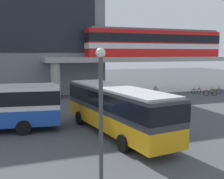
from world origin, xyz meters
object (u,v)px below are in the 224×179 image
Objects in this scene: bus_main at (116,105)px; bicycle_black at (215,91)px; bicycle_red at (113,98)px; pedestrian_at_kerb at (156,94)px; bicycle_green at (154,94)px; train at (155,43)px; bicycle_blue at (196,91)px; bicycle_orange at (210,93)px; bicycle_silver at (127,96)px.

bus_main is 6.35× the size of bicycle_black.
bus_main is at bearing -109.32° from bicycle_red.
pedestrian_at_kerb is at bearing 49.41° from bus_main.
bus_main reaches higher than bicycle_green.
bicycle_blue is at bearing -45.54° from train.
bicycle_orange is 0.95× the size of bicycle_black.
bicycle_silver is at bearing 26.47° from bicycle_red.
bicycle_green is 0.98× the size of pedestrian_at_kerb.
train is 11.18× the size of bicycle_black.
bus_main is 6.30× the size of bicycle_green.
bicycle_red is at bearing -153.53° from bicycle_silver.
bicycle_blue is at bearing 160.33° from bicycle_black.
bus_main is at bearing -146.68° from bicycle_black.
train is 11.16× the size of bicycle_blue.
train is 11.21× the size of bicycle_red.
train is 22.18m from bus_main.
bicycle_blue is (-0.58, 2.07, 0.00)m from bicycle_orange.
pedestrian_at_kerb is (8.58, 10.02, -1.12)m from bus_main.
bicycle_blue is 1.00× the size of bicycle_red.
bus_main is 14.42m from bicycle_silver.
train reaches higher than pedestrian_at_kerb.
bicycle_blue is at bearing 105.56° from bicycle_orange.
bicycle_blue is at bearing 22.87° from pedestrian_at_kerb.
bicycle_red is (-2.24, -1.11, 0.00)m from bicycle_silver.
bicycle_blue is 12.67m from bicycle_red.
bicycle_silver and bicycle_green have the same top height.
bicycle_orange is 0.93× the size of pedestrian_at_kerb.
bicycle_red is at bearing 178.36° from bicycle_orange.
pedestrian_at_kerb reaches higher than bicycle_red.
pedestrian_at_kerb is (4.47, -1.71, 0.51)m from bicycle_red.
bicycle_blue is at bearing 38.86° from bus_main.
bicycle_silver is 0.98× the size of pedestrian_at_kerb.
bicycle_orange is 2.15m from bicycle_blue.
bicycle_green is at bearing 12.73° from bicycle_red.
bicycle_orange is 0.95× the size of bicycle_green.
bus_main is 6.67× the size of bicycle_orange.
bus_main is 16.64m from bicycle_green.
bicycle_black is (1.86, 1.20, 0.00)m from bicycle_orange.
bicycle_black is 15.02m from bicycle_red.
train is 10.53m from bicycle_black.
pedestrian_at_kerb reaches higher than bicycle_green.
bus_main reaches higher than pedestrian_at_kerb.
train is at bearing 126.81° from bicycle_orange.
bicycle_green is at bearing 3.72° from bicycle_silver.
bicycle_blue is at bearing 7.70° from bicycle_red.
bicycle_silver is at bearing -142.50° from train.
bicycle_blue is (-2.44, 0.87, 0.00)m from bicycle_black.
bicycle_black is (12.76, -0.29, 0.00)m from bicycle_silver.
train is 12.19m from bicycle_red.
train reaches higher than bicycle_green.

